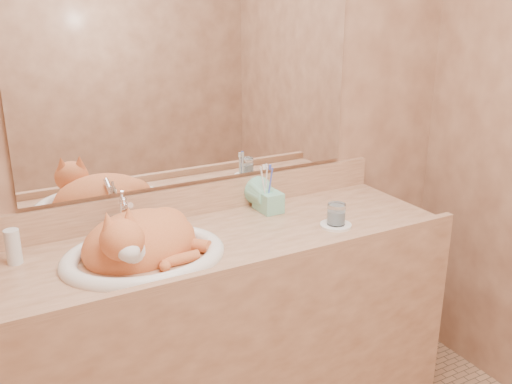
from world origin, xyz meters
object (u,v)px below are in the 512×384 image
sink_basin (143,235)px  toothbrush_cup (267,199)px  cat (139,239)px  water_glass (336,214)px  soap_dispenser (276,193)px  vanity_counter (231,341)px

sink_basin → toothbrush_cup: (0.55, 0.16, -0.03)m
cat → water_glass: 0.72m
toothbrush_cup → cat: bearing=-165.2°
toothbrush_cup → water_glass: toothbrush_cup is taller
soap_dispenser → toothbrush_cup: size_ratio=1.51×
vanity_counter → water_glass: size_ratio=20.42×
sink_basin → water_glass: sink_basin is taller
vanity_counter → cat: cat is taller
vanity_counter → soap_dispenser: soap_dispenser is taller
cat → toothbrush_cup: (0.56, 0.15, -0.01)m
sink_basin → soap_dispenser: 0.58m
vanity_counter → sink_basin: (-0.32, -0.02, 0.51)m
soap_dispenser → water_glass: (0.14, -0.20, -0.04)m
soap_dispenser → toothbrush_cup: (-0.02, 0.04, -0.04)m
vanity_counter → soap_dispenser: (0.25, 0.10, 0.52)m
vanity_counter → sink_basin: sink_basin is taller
soap_dispenser → vanity_counter: bearing=-158.9°
sink_basin → soap_dispenser: bearing=24.0°
cat → water_glass: bearing=-18.0°
vanity_counter → toothbrush_cup: 0.55m
cat → soap_dispenser: (0.58, 0.11, 0.03)m
cat → toothbrush_cup: cat is taller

